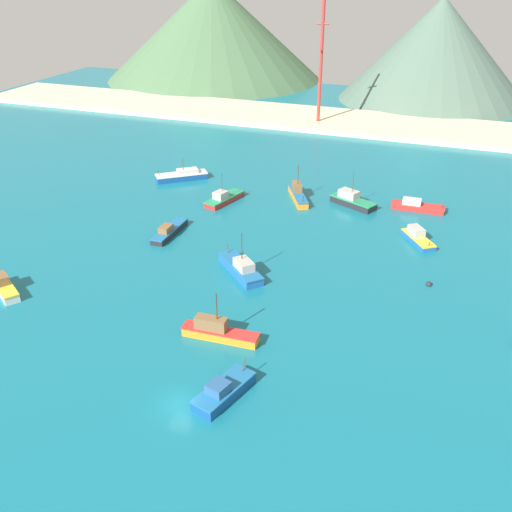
{
  "coord_description": "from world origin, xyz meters",
  "views": [
    {
      "loc": [
        23.59,
        -40.65,
        41.97
      ],
      "look_at": [
        -3.66,
        32.61,
        1.01
      ],
      "focal_mm": 40.55,
      "sensor_mm": 36.0,
      "label": 1
    }
  ],
  "objects_px": {
    "fishing_boat_3": "(182,176)",
    "fishing_boat_2": "(169,231)",
    "fishing_boat_9": "(4,287)",
    "fishing_boat_14": "(298,194)",
    "fishing_boat_1": "(418,237)",
    "fishing_boat_11": "(218,331)",
    "fishing_boat_12": "(224,198)",
    "fishing_boat_4": "(352,200)",
    "fishing_boat_7": "(417,206)",
    "fishing_boat_13": "(241,268)",
    "fishing_boat_6": "(223,391)",
    "radio_tower": "(321,64)",
    "buoy_1": "(429,284)"
  },
  "relations": [
    {
      "from": "fishing_boat_6",
      "to": "fishing_boat_7",
      "type": "relative_size",
      "value": 0.86
    },
    {
      "from": "fishing_boat_14",
      "to": "fishing_boat_7",
      "type": "bearing_deg",
      "value": 6.97
    },
    {
      "from": "fishing_boat_2",
      "to": "fishing_boat_6",
      "type": "bearing_deg",
      "value": -54.07
    },
    {
      "from": "fishing_boat_4",
      "to": "buoy_1",
      "type": "xyz_separation_m",
      "value": [
        16.56,
        -25.34,
        -0.87
      ]
    },
    {
      "from": "fishing_boat_11",
      "to": "fishing_boat_14",
      "type": "xyz_separation_m",
      "value": [
        -3.94,
        46.99,
        -0.0
      ]
    },
    {
      "from": "fishing_boat_4",
      "to": "fishing_boat_7",
      "type": "xyz_separation_m",
      "value": [
        11.64,
        2.14,
        -0.31
      ]
    },
    {
      "from": "fishing_boat_1",
      "to": "fishing_boat_12",
      "type": "bearing_deg",
      "value": 172.88
    },
    {
      "from": "fishing_boat_4",
      "to": "fishing_boat_7",
      "type": "height_order",
      "value": "fishing_boat_4"
    },
    {
      "from": "radio_tower",
      "to": "fishing_boat_11",
      "type": "bearing_deg",
      "value": -81.89
    },
    {
      "from": "fishing_boat_4",
      "to": "fishing_boat_9",
      "type": "relative_size",
      "value": 1.3
    },
    {
      "from": "fishing_boat_7",
      "to": "fishing_boat_12",
      "type": "relative_size",
      "value": 0.99
    },
    {
      "from": "fishing_boat_3",
      "to": "fishing_boat_7",
      "type": "relative_size",
      "value": 1.06
    },
    {
      "from": "fishing_boat_4",
      "to": "fishing_boat_7",
      "type": "relative_size",
      "value": 0.97
    },
    {
      "from": "fishing_boat_9",
      "to": "fishing_boat_12",
      "type": "bearing_deg",
      "value": 69.3
    },
    {
      "from": "fishing_boat_12",
      "to": "buoy_1",
      "type": "distance_m",
      "value": 43.83
    },
    {
      "from": "fishing_boat_4",
      "to": "fishing_boat_6",
      "type": "bearing_deg",
      "value": -91.67
    },
    {
      "from": "fishing_boat_7",
      "to": "fishing_boat_13",
      "type": "height_order",
      "value": "fishing_boat_13"
    },
    {
      "from": "fishing_boat_9",
      "to": "fishing_boat_14",
      "type": "bearing_deg",
      "value": 59.19
    },
    {
      "from": "fishing_boat_2",
      "to": "fishing_boat_3",
      "type": "height_order",
      "value": "fishing_boat_3"
    },
    {
      "from": "fishing_boat_11",
      "to": "fishing_boat_13",
      "type": "height_order",
      "value": "fishing_boat_13"
    },
    {
      "from": "fishing_boat_3",
      "to": "fishing_boat_9",
      "type": "height_order",
      "value": "fishing_boat_3"
    },
    {
      "from": "fishing_boat_14",
      "to": "fishing_boat_12",
      "type": "bearing_deg",
      "value": -153.59
    },
    {
      "from": "fishing_boat_9",
      "to": "fishing_boat_1",
      "type": "bearing_deg",
      "value": 35.06
    },
    {
      "from": "fishing_boat_2",
      "to": "fishing_boat_9",
      "type": "height_order",
      "value": "fishing_boat_9"
    },
    {
      "from": "fishing_boat_4",
      "to": "radio_tower",
      "type": "relative_size",
      "value": 0.3
    },
    {
      "from": "fishing_boat_1",
      "to": "fishing_boat_13",
      "type": "bearing_deg",
      "value": -139.18
    },
    {
      "from": "fishing_boat_3",
      "to": "fishing_boat_14",
      "type": "bearing_deg",
      "value": -4.84
    },
    {
      "from": "fishing_boat_4",
      "to": "radio_tower",
      "type": "height_order",
      "value": "radio_tower"
    },
    {
      "from": "fishing_boat_1",
      "to": "fishing_boat_9",
      "type": "distance_m",
      "value": 63.59
    },
    {
      "from": "fishing_boat_11",
      "to": "fishing_boat_12",
      "type": "height_order",
      "value": "fishing_boat_11"
    },
    {
      "from": "fishing_boat_3",
      "to": "fishing_boat_12",
      "type": "distance_m",
      "value": 15.58
    },
    {
      "from": "radio_tower",
      "to": "fishing_boat_9",
      "type": "bearing_deg",
      "value": -99.97
    },
    {
      "from": "fishing_boat_11",
      "to": "radio_tower",
      "type": "bearing_deg",
      "value": 98.11
    },
    {
      "from": "fishing_boat_2",
      "to": "fishing_boat_9",
      "type": "distance_m",
      "value": 27.68
    },
    {
      "from": "fishing_boat_7",
      "to": "fishing_boat_11",
      "type": "bearing_deg",
      "value": -110.06
    },
    {
      "from": "fishing_boat_13",
      "to": "fishing_boat_14",
      "type": "height_order",
      "value": "fishing_boat_13"
    },
    {
      "from": "fishing_boat_4",
      "to": "fishing_boat_14",
      "type": "xyz_separation_m",
      "value": [
        -10.44,
        -0.56,
        0.0
      ]
    },
    {
      "from": "fishing_boat_2",
      "to": "fishing_boat_6",
      "type": "relative_size",
      "value": 1.18
    },
    {
      "from": "fishing_boat_3",
      "to": "fishing_boat_2",
      "type": "bearing_deg",
      "value": -67.97
    },
    {
      "from": "fishing_boat_7",
      "to": "fishing_boat_11",
      "type": "distance_m",
      "value": 52.9
    },
    {
      "from": "fishing_boat_2",
      "to": "fishing_boat_4",
      "type": "bearing_deg",
      "value": 41.74
    },
    {
      "from": "fishing_boat_7",
      "to": "fishing_boat_1",
      "type": "bearing_deg",
      "value": -82.9
    },
    {
      "from": "fishing_boat_2",
      "to": "fishing_boat_1",
      "type": "bearing_deg",
      "value": 16.74
    },
    {
      "from": "fishing_boat_4",
      "to": "fishing_boat_12",
      "type": "height_order",
      "value": "fishing_boat_4"
    },
    {
      "from": "fishing_boat_7",
      "to": "fishing_boat_9",
      "type": "relative_size",
      "value": 1.34
    },
    {
      "from": "fishing_boat_3",
      "to": "fishing_boat_14",
      "type": "xyz_separation_m",
      "value": [
        25.8,
        -2.18,
        0.18
      ]
    },
    {
      "from": "fishing_boat_2",
      "to": "fishing_boat_13",
      "type": "relative_size",
      "value": 1.04
    },
    {
      "from": "fishing_boat_11",
      "to": "fishing_boat_13",
      "type": "distance_m",
      "value": 16.41
    },
    {
      "from": "fishing_boat_3",
      "to": "fishing_boat_11",
      "type": "height_order",
      "value": "fishing_boat_11"
    },
    {
      "from": "fishing_boat_4",
      "to": "radio_tower",
      "type": "bearing_deg",
      "value": 111.35
    }
  ]
}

